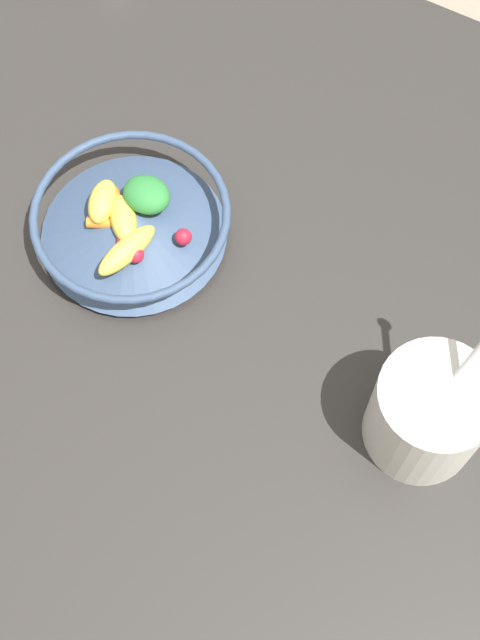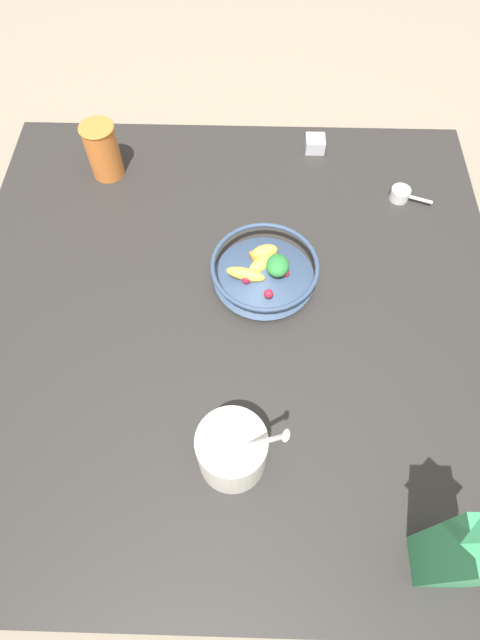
# 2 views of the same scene
# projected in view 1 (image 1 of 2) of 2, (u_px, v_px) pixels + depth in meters

# --- Properties ---
(ground_plane) EXTENTS (6.00, 6.00, 0.00)m
(ground_plane) POSITION_uv_depth(u_px,v_px,m) (166.00, 324.00, 1.04)
(ground_plane) COLOR gray
(countertop) EXTENTS (1.16, 1.16, 0.03)m
(countertop) POSITION_uv_depth(u_px,v_px,m) (165.00, 318.00, 1.03)
(countertop) COLOR #2D2B28
(countertop) RESTS_ON ground_plane
(fruit_bowl) EXTENTS (0.23, 0.23, 0.08)m
(fruit_bowl) POSITION_uv_depth(u_px,v_px,m) (132.00, 222.00, 1.02)
(fruit_bowl) COLOR #384C6B
(fruit_bowl) RESTS_ON countertop
(yogurt_tub) EXTENTS (0.12, 0.15, 0.24)m
(yogurt_tub) POSITION_uv_depth(u_px,v_px,m) (429.00, 411.00, 0.89)
(yogurt_tub) COLOR silver
(yogurt_tub) RESTS_ON countertop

